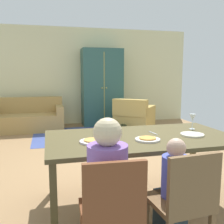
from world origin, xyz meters
TOP-DOWN VIEW (x-y plane):
  - ground_plane at (0.00, 0.43)m, footprint 6.41×6.07m
  - back_wall at (0.00, 3.52)m, footprint 6.41×0.10m
  - dining_table at (0.03, -1.36)m, footprint 1.99×1.08m
  - plate_near_man at (-0.52, -1.48)m, footprint 0.25×0.25m
  - pizza_near_man at (-0.52, -1.48)m, footprint 0.17×0.17m
  - plate_near_child at (0.03, -1.54)m, footprint 0.25×0.25m
  - pizza_near_child at (0.03, -1.54)m, footprint 0.17×0.17m
  - plate_near_woman at (0.58, -1.46)m, footprint 0.25×0.25m
  - wine_glass at (0.75, -1.18)m, footprint 0.07×0.07m
  - fork at (-0.27, -1.41)m, footprint 0.02×0.15m
  - knife at (0.21, -1.26)m, footprint 0.04×0.17m
  - dining_chair_man at (-0.52, -2.26)m, footprint 0.44×0.44m
  - person_man at (-0.52, -2.09)m, footprint 0.30×0.41m
  - dining_chair_child at (0.04, -2.26)m, footprint 0.45×0.45m
  - person_child at (0.03, -2.09)m, footprint 0.22×0.30m
  - area_rug at (0.02, 2.00)m, footprint 2.60×1.80m
  - couch at (-1.45, 2.86)m, footprint 1.81×0.86m
  - armchair at (1.17, 2.16)m, footprint 1.20×1.20m
  - armoire at (0.56, 3.13)m, footprint 1.10×0.59m
  - handbag at (0.65, 1.70)m, footprint 0.32×0.16m

SIDE VIEW (x-z plane):
  - ground_plane at x=0.00m, z-range -0.02..0.00m
  - area_rug at x=0.02m, z-range 0.00..0.01m
  - handbag at x=0.65m, z-range 0.00..0.26m
  - couch at x=-1.45m, z-range -0.11..0.71m
  - armchair at x=1.17m, z-range -0.09..0.73m
  - person_child at x=0.03m, z-range -0.03..0.89m
  - dining_chair_man at x=-0.52m, z-range 0.06..0.93m
  - dining_chair_child at x=0.04m, z-range 0.06..0.93m
  - person_man at x=-0.52m, z-range -0.04..1.07m
  - dining_table at x=0.03m, z-range 0.32..1.08m
  - fork at x=-0.27m, z-range 0.76..0.77m
  - knife at x=0.21m, z-range 0.76..0.77m
  - plate_near_man at x=-0.52m, z-range 0.76..0.78m
  - plate_near_child at x=0.03m, z-range 0.76..0.78m
  - plate_near_woman at x=0.58m, z-range 0.76..0.78m
  - pizza_near_man at x=-0.52m, z-range 0.78..0.79m
  - pizza_near_child at x=0.03m, z-range 0.78..0.79m
  - wine_glass at x=0.75m, z-range 0.80..0.99m
  - armoire at x=0.56m, z-range 0.00..2.10m
  - back_wall at x=0.00m, z-range 0.00..2.70m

